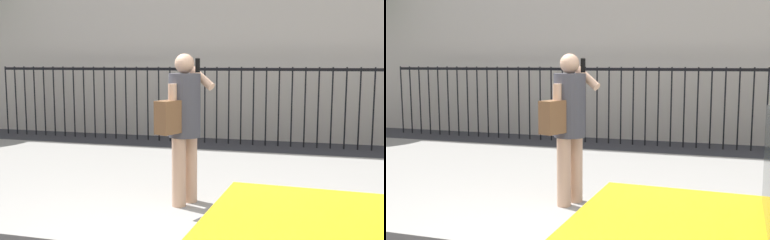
{
  "view_description": "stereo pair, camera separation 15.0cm",
  "coord_description": "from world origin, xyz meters",
  "views": [
    {
      "loc": [
        1.09,
        -3.33,
        1.67
      ],
      "look_at": [
        -0.25,
        1.58,
        1.03
      ],
      "focal_mm": 42.5,
      "sensor_mm": 36.0,
      "label": 1
    },
    {
      "loc": [
        1.23,
        -3.29,
        1.67
      ],
      "look_at": [
        -0.25,
        1.58,
        1.03
      ],
      "focal_mm": 42.5,
      "sensor_mm": 36.0,
      "label": 2
    }
  ],
  "objects": [
    {
      "name": "iron_fence",
      "position": [
        0.0,
        5.9,
        1.02
      ],
      "size": [
        12.03,
        0.04,
        1.6
      ],
      "color": "black",
      "rests_on": "ground"
    },
    {
      "name": "pedestrian_on_phone",
      "position": [
        -0.26,
        1.26,
        1.09
      ],
      "size": [
        0.54,
        0.72,
        1.62
      ],
      "color": "tan",
      "rests_on": "sidewalk"
    },
    {
      "name": "sidewalk",
      "position": [
        0.0,
        2.2,
        0.07
      ],
      "size": [
        28.0,
        4.4,
        0.15
      ],
      "primitive_type": "cube",
      "color": "gray",
      "rests_on": "ground"
    }
  ]
}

